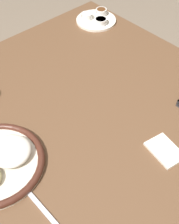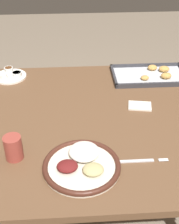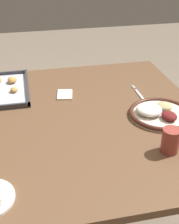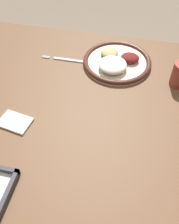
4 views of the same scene
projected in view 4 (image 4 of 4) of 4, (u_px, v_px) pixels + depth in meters
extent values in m
plane|color=#7A6B59|center=(86.00, 203.00, 1.43)|extent=(8.00, 8.00, 0.00)
cube|color=brown|center=(84.00, 120.00, 0.90)|extent=(1.14, 1.02, 0.03)
cylinder|color=brown|center=(17.00, 86.00, 1.54)|extent=(0.06, 0.06, 0.69)
cylinder|color=beige|center=(117.00, 63.00, 1.07)|extent=(0.27, 0.27, 0.01)
torus|color=#472319|center=(117.00, 61.00, 1.06)|extent=(0.28, 0.28, 0.02)
ellipsoid|color=white|center=(113.00, 65.00, 1.02)|extent=(0.11, 0.11, 0.04)
ellipsoid|color=maroon|center=(130.00, 58.00, 1.06)|extent=(0.07, 0.06, 0.03)
ellipsoid|color=tan|center=(109.00, 53.00, 1.08)|extent=(0.07, 0.07, 0.03)
cube|color=silver|center=(74.00, 61.00, 1.08)|extent=(0.17, 0.01, 0.00)
cylinder|color=silver|center=(46.00, 56.00, 1.10)|extent=(0.04, 0.00, 0.00)
cylinder|color=silver|center=(46.00, 57.00, 1.10)|extent=(0.04, 0.00, 0.00)
cylinder|color=silver|center=(46.00, 57.00, 1.10)|extent=(0.04, 0.00, 0.00)
cylinder|color=silver|center=(45.00, 58.00, 1.10)|extent=(0.04, 0.00, 0.00)
cube|color=#333338|center=(0.00, 211.00, 0.66)|extent=(0.01, 0.23, 0.02)
cube|color=silver|center=(15.00, 122.00, 0.86)|extent=(0.11, 0.09, 0.01)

